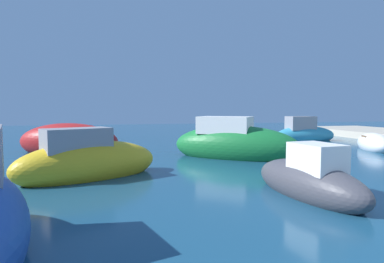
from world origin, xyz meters
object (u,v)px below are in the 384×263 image
moored_boat_1 (234,144)px  moored_boat_5 (374,144)px  moored_boat_0 (88,162)px  moored_boat_8 (308,180)px  moored_boat_2 (69,142)px  moored_boat_4 (304,134)px

moored_boat_1 → moored_boat_5: size_ratio=1.72×
moored_boat_0 → moored_boat_8: moored_boat_0 is taller
moored_boat_0 → moored_boat_5: moored_boat_0 is taller
moored_boat_1 → moored_boat_2: bearing=-169.3°
moored_boat_4 → moored_boat_5: (0.90, -4.80, -0.17)m
moored_boat_2 → moored_boat_4: moored_boat_4 is taller
moored_boat_1 → moored_boat_5: moored_boat_1 is taller
moored_boat_0 → moored_boat_4: size_ratio=1.08×
moored_boat_8 → moored_boat_5: bearing=-57.3°
moored_boat_1 → moored_boat_8: (-0.47, -6.17, -0.21)m
moored_boat_1 → moored_boat_8: 6.20m
moored_boat_1 → moored_boat_2: moored_boat_1 is taller
moored_boat_2 → moored_boat_8: 11.80m
moored_boat_5 → moored_boat_8: size_ratio=0.88×
moored_boat_1 → moored_boat_4: 8.98m
moored_boat_4 → moored_boat_8: size_ratio=1.18×
moored_boat_0 → moored_boat_4: 15.34m
moored_boat_5 → moored_boat_8: 10.90m
moored_boat_1 → moored_boat_8: moored_boat_1 is taller
moored_boat_2 → moored_boat_4: (14.34, 2.03, -0.02)m
moored_boat_4 → moored_boat_2: bearing=-173.6°
moored_boat_1 → moored_boat_2: size_ratio=1.05×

